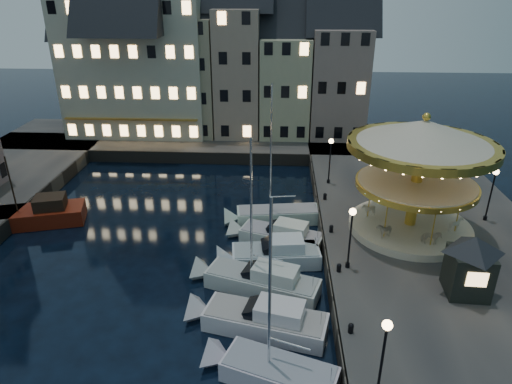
# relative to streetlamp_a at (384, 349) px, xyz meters

# --- Properties ---
(ground) EXTENTS (160.00, 160.00, 0.00)m
(ground) POSITION_rel_streetlamp_a_xyz_m (-7.20, 9.00, -4.02)
(ground) COLOR black
(ground) RESTS_ON ground
(quay_east) EXTENTS (16.00, 56.00, 1.30)m
(quay_east) POSITION_rel_streetlamp_a_xyz_m (6.80, 15.00, -3.37)
(quay_east) COLOR #474442
(quay_east) RESTS_ON ground
(quay_north) EXTENTS (44.00, 12.00, 1.30)m
(quay_north) POSITION_rel_streetlamp_a_xyz_m (-15.20, 37.00, -3.37)
(quay_north) COLOR #474442
(quay_north) RESTS_ON ground
(quaywall_e) EXTENTS (0.15, 44.00, 1.30)m
(quaywall_e) POSITION_rel_streetlamp_a_xyz_m (-1.20, 15.00, -3.37)
(quaywall_e) COLOR #47423A
(quaywall_e) RESTS_ON ground
(quaywall_n) EXTENTS (48.00, 0.15, 1.30)m
(quaywall_n) POSITION_rel_streetlamp_a_xyz_m (-13.20, 31.00, -3.37)
(quaywall_n) COLOR #47423A
(quaywall_n) RESTS_ON ground
(streetlamp_a) EXTENTS (0.44, 0.44, 4.17)m
(streetlamp_a) POSITION_rel_streetlamp_a_xyz_m (0.00, 0.00, 0.00)
(streetlamp_a) COLOR black
(streetlamp_a) RESTS_ON quay_east
(streetlamp_b) EXTENTS (0.44, 0.44, 4.17)m
(streetlamp_b) POSITION_rel_streetlamp_a_xyz_m (0.00, 10.00, 0.00)
(streetlamp_b) COLOR black
(streetlamp_b) RESTS_ON quay_east
(streetlamp_c) EXTENTS (0.44, 0.44, 4.17)m
(streetlamp_c) POSITION_rel_streetlamp_a_xyz_m (0.00, 23.50, 0.00)
(streetlamp_c) COLOR black
(streetlamp_c) RESTS_ON quay_east
(streetlamp_d) EXTENTS (0.44, 0.44, 4.17)m
(streetlamp_d) POSITION_rel_streetlamp_a_xyz_m (11.30, 17.00, 0.00)
(streetlamp_d) COLOR black
(streetlamp_d) RESTS_ON quay_east
(bollard_a) EXTENTS (0.30, 0.30, 0.57)m
(bollard_a) POSITION_rel_streetlamp_a_xyz_m (-0.60, 4.00, -2.41)
(bollard_a) COLOR black
(bollard_a) RESTS_ON quay_east
(bollard_b) EXTENTS (0.30, 0.30, 0.57)m
(bollard_b) POSITION_rel_streetlamp_a_xyz_m (-0.60, 9.50, -2.41)
(bollard_b) COLOR black
(bollard_b) RESTS_ON quay_east
(bollard_c) EXTENTS (0.30, 0.30, 0.57)m
(bollard_c) POSITION_rel_streetlamp_a_xyz_m (-0.60, 14.50, -2.41)
(bollard_c) COLOR black
(bollard_c) RESTS_ON quay_east
(bollard_d) EXTENTS (0.30, 0.30, 0.57)m
(bollard_d) POSITION_rel_streetlamp_a_xyz_m (-0.60, 20.00, -2.41)
(bollard_d) COLOR black
(bollard_d) RESTS_ON quay_east
(townhouse_na) EXTENTS (5.50, 8.00, 12.80)m
(townhouse_na) POSITION_rel_streetlamp_a_xyz_m (-26.70, 39.00, 3.76)
(townhouse_na) COLOR gray
(townhouse_na) RESTS_ON quay_north
(townhouse_nb) EXTENTS (6.16, 8.00, 13.80)m
(townhouse_nb) POSITION_rel_streetlamp_a_xyz_m (-21.25, 39.00, 4.26)
(townhouse_nb) COLOR gray
(townhouse_nb) RESTS_ON quay_north
(townhouse_nc) EXTENTS (6.82, 8.00, 14.80)m
(townhouse_nc) POSITION_rel_streetlamp_a_xyz_m (-15.20, 39.00, 4.76)
(townhouse_nc) COLOR tan
(townhouse_nc) RESTS_ON quay_north
(townhouse_nd) EXTENTS (5.50, 8.00, 15.80)m
(townhouse_nd) POSITION_rel_streetlamp_a_xyz_m (-9.45, 39.00, 5.26)
(townhouse_nd) COLOR tan
(townhouse_nd) RESTS_ON quay_north
(townhouse_ne) EXTENTS (6.16, 8.00, 12.80)m
(townhouse_ne) POSITION_rel_streetlamp_a_xyz_m (-4.00, 39.00, 3.76)
(townhouse_ne) COLOR tan
(townhouse_ne) RESTS_ON quay_north
(townhouse_nf) EXTENTS (6.82, 8.00, 13.80)m
(townhouse_nf) POSITION_rel_streetlamp_a_xyz_m (2.05, 39.00, 4.26)
(townhouse_nf) COLOR gray
(townhouse_nf) RESTS_ON quay_north
(hotel_corner) EXTENTS (17.60, 9.00, 16.80)m
(hotel_corner) POSITION_rel_streetlamp_a_xyz_m (-21.20, 39.00, 5.76)
(hotel_corner) COLOR #BCB9A1
(hotel_corner) RESTS_ON quay_north
(motorboat_a) EXTENTS (6.58, 4.05, 10.96)m
(motorboat_a) POSITION_rel_streetlamp_a_xyz_m (-4.78, 1.91, -3.48)
(motorboat_a) COLOR silver
(motorboat_a) RESTS_ON ground
(motorboat_b) EXTENTS (7.93, 3.93, 2.15)m
(motorboat_b) POSITION_rel_streetlamp_a_xyz_m (-5.46, 5.50, -3.38)
(motorboat_b) COLOR silver
(motorboat_b) RESTS_ON ground
(motorboat_c) EXTENTS (8.17, 4.41, 10.95)m
(motorboat_c) POSITION_rel_streetlamp_a_xyz_m (-5.76, 9.13, -3.34)
(motorboat_c) COLOR silver
(motorboat_c) RESTS_ON ground
(motorboat_d) EXTENTS (7.13, 3.02, 2.15)m
(motorboat_d) POSITION_rel_streetlamp_a_xyz_m (-4.99, 12.13, -3.38)
(motorboat_d) COLOR silver
(motorboat_d) RESTS_ON ground
(motorboat_e) EXTENTS (7.07, 4.03, 2.15)m
(motorboat_e) POSITION_rel_streetlamp_a_xyz_m (-4.59, 14.82, -3.38)
(motorboat_e) COLOR silver
(motorboat_e) RESTS_ON ground
(motorboat_f) EXTENTS (7.77, 2.88, 10.26)m
(motorboat_f) POSITION_rel_streetlamp_a_xyz_m (-5.03, 18.25, -3.49)
(motorboat_f) COLOR silver
(motorboat_f) RESTS_ON ground
(red_fishing_boat) EXTENTS (8.35, 4.78, 6.07)m
(red_fishing_boat) POSITION_rel_streetlamp_a_xyz_m (-24.02, 16.90, -3.31)
(red_fishing_boat) COLOR #64180A
(red_fishing_boat) RESTS_ON ground
(carousel) EXTENTS (9.98, 9.98, 8.74)m
(carousel) POSITION_rel_streetlamp_a_xyz_m (5.12, 15.11, 3.04)
(carousel) COLOR beige
(carousel) RESTS_ON quay_east
(ticket_kiosk) EXTENTS (3.60, 3.60, 4.22)m
(ticket_kiosk) POSITION_rel_streetlamp_a_xyz_m (6.47, 7.76, -0.21)
(ticket_kiosk) COLOR black
(ticket_kiosk) RESTS_ON quay_east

